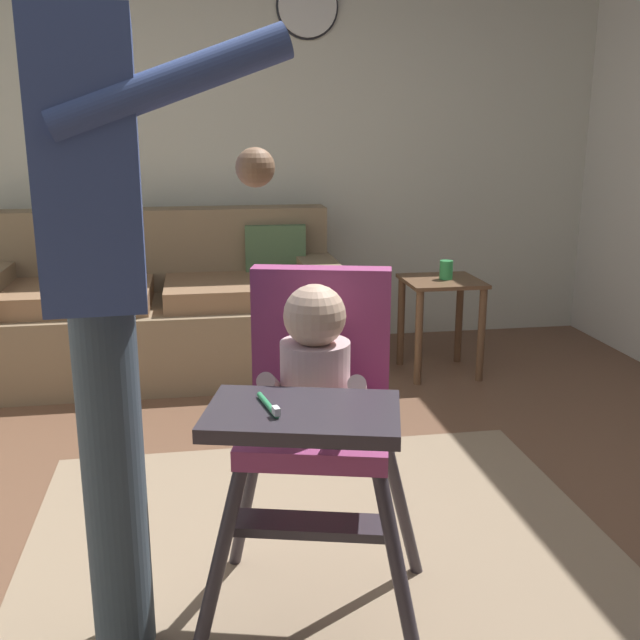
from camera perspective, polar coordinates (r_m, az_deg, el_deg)
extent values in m
cube|color=brown|center=(2.39, 0.55, -19.86)|extent=(5.86, 6.73, 0.10)
cube|color=silver|center=(4.55, -5.30, 15.45)|extent=(5.06, 0.06, 2.75)
cube|color=gray|center=(2.12, 2.31, -23.25)|extent=(1.88, 2.49, 0.01)
cube|color=#877054|center=(4.11, -12.13, -1.29)|extent=(1.91, 0.84, 0.40)
cube|color=#877054|center=(4.35, -12.25, 5.35)|extent=(1.91, 0.22, 0.46)
cube|color=#877054|center=(4.09, -0.17, 3.27)|extent=(0.20, 0.84, 0.20)
cube|color=#8C6849|center=(4.05, -18.10, 1.77)|extent=(0.74, 0.60, 0.11)
cube|color=#8C6849|center=(4.00, -6.52, 2.27)|extent=(0.74, 0.60, 0.11)
cube|color=#4C6B47|center=(4.24, -3.42, 5.02)|extent=(0.35, 0.14, 0.34)
cylinder|color=#352F37|center=(1.86, -8.15, -19.42)|extent=(0.19, 0.13, 0.55)
cylinder|color=#352F37|center=(1.82, 6.38, -20.17)|extent=(0.13, 0.19, 0.55)
cylinder|color=#352F37|center=(2.23, -5.55, -13.17)|extent=(0.13, 0.19, 0.55)
cylinder|color=#352F37|center=(2.20, 6.14, -13.62)|extent=(0.19, 0.13, 0.55)
cube|color=#983B6F|center=(1.88, -0.31, -8.72)|extent=(0.44, 0.44, 0.05)
cube|color=#983B6F|center=(1.95, 0.09, -1.30)|extent=(0.37, 0.16, 0.37)
cube|color=#352F37|center=(1.55, -1.32, -7.34)|extent=(0.45, 0.35, 0.03)
cube|color=#352F37|center=(1.87, -0.62, -15.53)|extent=(0.41, 0.20, 0.02)
cylinder|color=beige|center=(1.81, -0.37, -5.04)|extent=(0.21, 0.21, 0.22)
sphere|color=beige|center=(1.75, -0.41, 0.34)|extent=(0.15, 0.15, 0.15)
cylinder|color=beige|center=(1.78, -3.88, -5.03)|extent=(0.08, 0.15, 0.10)
cylinder|color=beige|center=(1.76, 2.92, -5.23)|extent=(0.08, 0.15, 0.10)
cylinder|color=#38A366|center=(1.55, -4.03, -6.51)|extent=(0.04, 0.13, 0.01)
cube|color=white|center=(1.49, -3.40, -6.99)|extent=(0.02, 0.03, 0.02)
cylinder|color=#3B4A58|center=(1.83, -15.49, -13.12)|extent=(0.14, 0.14, 0.94)
cylinder|color=#3B4A58|center=(1.93, -15.37, -11.49)|extent=(0.14, 0.14, 0.94)
cube|color=#394B83|center=(1.69, -17.20, 11.57)|extent=(0.22, 0.41, 0.59)
cylinder|color=#394B83|center=(1.50, -11.42, 17.47)|extent=(0.48, 0.10, 0.23)
sphere|color=#997051|center=(1.52, -5.01, 11.62)|extent=(0.08, 0.08, 0.08)
cylinder|color=#394B83|center=(1.93, -16.74, 11.90)|extent=(0.07, 0.07, 0.53)
cube|color=brown|center=(4.00, 9.35, 2.97)|extent=(0.40, 0.40, 0.02)
cylinder|color=brown|center=(3.86, 7.60, -1.38)|extent=(0.04, 0.04, 0.50)
cylinder|color=brown|center=(3.97, 12.31, -1.14)|extent=(0.04, 0.04, 0.50)
cylinder|color=brown|center=(4.17, 6.25, -0.12)|extent=(0.04, 0.04, 0.50)
cylinder|color=brown|center=(4.27, 10.65, 0.07)|extent=(0.04, 0.04, 0.50)
cylinder|color=green|center=(4.00, 9.68, 3.82)|extent=(0.07, 0.07, 0.10)
cylinder|color=white|center=(4.59, -0.98, 22.98)|extent=(0.34, 0.03, 0.34)
cylinder|color=black|center=(4.60, -1.01, 22.95)|extent=(0.36, 0.02, 0.36)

